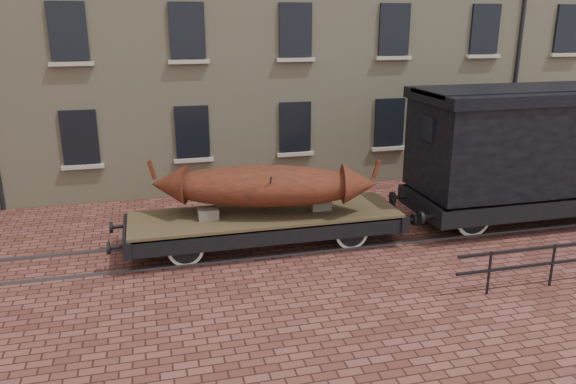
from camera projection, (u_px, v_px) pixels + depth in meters
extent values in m
plane|color=#502821|center=(307.00, 242.00, 15.08)|extent=(90.00, 90.00, 0.00)
cube|color=black|center=(80.00, 137.00, 17.59)|extent=(1.10, 0.12, 1.70)
cube|color=#B1A795|center=(83.00, 167.00, 17.82)|extent=(1.30, 0.18, 0.12)
cube|color=black|center=(192.00, 132.00, 18.42)|extent=(1.10, 0.12, 1.70)
cube|color=#B1A795|center=(194.00, 160.00, 18.65)|extent=(1.30, 0.18, 0.12)
cube|color=black|center=(295.00, 127.00, 19.25)|extent=(1.10, 0.12, 1.70)
cube|color=#B1A795|center=(295.00, 154.00, 19.48)|extent=(1.30, 0.18, 0.12)
cube|color=black|center=(389.00, 122.00, 20.08)|extent=(1.10, 0.12, 1.70)
cube|color=#B1A795|center=(388.00, 148.00, 20.31)|extent=(1.30, 0.18, 0.12)
cube|color=black|center=(476.00, 118.00, 20.92)|extent=(1.10, 0.12, 1.70)
cube|color=#B1A795|center=(474.00, 143.00, 21.14)|extent=(1.30, 0.18, 0.12)
cube|color=black|center=(556.00, 114.00, 21.75)|extent=(1.10, 0.12, 1.70)
cube|color=#B1A795|center=(554.00, 139.00, 21.97)|extent=(1.30, 0.18, 0.12)
cube|color=black|center=(68.00, 31.00, 16.64)|extent=(1.10, 0.12, 1.70)
cube|color=#B1A795|center=(71.00, 64.00, 16.87)|extent=(1.30, 0.18, 0.12)
cube|color=black|center=(187.00, 30.00, 17.47)|extent=(1.10, 0.12, 1.70)
cube|color=#B1A795|center=(189.00, 62.00, 17.70)|extent=(1.30, 0.18, 0.12)
cube|color=black|center=(295.00, 30.00, 18.30)|extent=(1.10, 0.12, 1.70)
cube|color=#B1A795|center=(296.00, 60.00, 18.53)|extent=(1.30, 0.18, 0.12)
cube|color=black|center=(394.00, 29.00, 19.13)|extent=(1.10, 0.12, 1.70)
cube|color=#B1A795|center=(393.00, 58.00, 19.36)|extent=(1.30, 0.18, 0.12)
cube|color=black|center=(485.00, 29.00, 19.96)|extent=(1.10, 0.12, 1.70)
cube|color=#B1A795|center=(483.00, 56.00, 20.19)|extent=(1.30, 0.18, 0.12)
cube|color=black|center=(568.00, 28.00, 20.80)|extent=(1.10, 0.12, 1.70)
cube|color=#B1A795|center=(566.00, 55.00, 21.02)|extent=(1.30, 0.18, 0.12)
cube|color=#59595E|center=(315.00, 252.00, 14.41)|extent=(30.00, 0.08, 0.06)
cube|color=#59595E|center=(300.00, 232.00, 15.74)|extent=(30.00, 0.08, 0.06)
cylinder|color=black|center=(489.00, 273.00, 12.13)|extent=(0.06, 0.06, 1.00)
cylinder|color=black|center=(552.00, 265.00, 12.51)|extent=(0.06, 0.06, 1.00)
cube|color=#413722|center=(265.00, 215.00, 14.56)|extent=(6.95, 2.04, 0.11)
cube|color=black|center=(274.00, 236.00, 13.75)|extent=(6.95, 0.15, 0.42)
cube|color=black|center=(258.00, 212.00, 15.50)|extent=(6.95, 0.15, 0.42)
cube|color=black|center=(128.00, 236.00, 13.80)|extent=(0.20, 2.13, 0.42)
cylinder|color=black|center=(116.00, 247.00, 13.09)|extent=(0.32, 0.09, 0.09)
cylinder|color=black|center=(109.00, 248.00, 13.06)|extent=(0.07, 0.30, 0.30)
cylinder|color=black|center=(118.00, 227.00, 14.38)|extent=(0.32, 0.09, 0.09)
cylinder|color=black|center=(111.00, 227.00, 14.34)|extent=(0.07, 0.30, 0.30)
cube|color=black|center=(389.00, 212.00, 15.45)|extent=(0.20, 2.13, 0.42)
cylinder|color=black|center=(409.00, 220.00, 14.87)|extent=(0.32, 0.09, 0.09)
cylinder|color=black|center=(414.00, 220.00, 14.90)|extent=(0.07, 0.30, 0.30)
cylinder|color=black|center=(387.00, 204.00, 16.15)|extent=(0.32, 0.09, 0.09)
cylinder|color=black|center=(392.00, 204.00, 16.19)|extent=(0.07, 0.30, 0.30)
cylinder|color=black|center=(183.00, 238.00, 14.18)|extent=(0.09, 1.76, 0.09)
cylinder|color=beige|center=(186.00, 249.00, 13.51)|extent=(0.89, 0.06, 0.89)
cylinder|color=black|center=(186.00, 249.00, 13.51)|extent=(0.73, 0.09, 0.73)
cube|color=black|center=(185.00, 242.00, 13.34)|extent=(0.83, 0.07, 0.09)
cylinder|color=beige|center=(181.00, 228.00, 14.84)|extent=(0.89, 0.06, 0.89)
cylinder|color=black|center=(181.00, 228.00, 14.84)|extent=(0.73, 0.09, 0.73)
cube|color=black|center=(181.00, 219.00, 14.88)|extent=(0.83, 0.07, 0.09)
cylinder|color=black|center=(342.00, 224.00, 15.19)|extent=(0.09, 1.76, 0.09)
cylinder|color=beige|center=(352.00, 233.00, 14.52)|extent=(0.89, 0.06, 0.89)
cylinder|color=black|center=(352.00, 233.00, 14.52)|extent=(0.73, 0.09, 0.73)
cube|color=black|center=(354.00, 227.00, 14.35)|extent=(0.83, 0.07, 0.09)
cylinder|color=beige|center=(334.00, 215.00, 15.85)|extent=(0.89, 0.06, 0.89)
cylinder|color=black|center=(334.00, 215.00, 15.85)|extent=(0.73, 0.09, 0.73)
cube|color=black|center=(333.00, 206.00, 15.89)|extent=(0.83, 0.07, 0.09)
cube|color=black|center=(266.00, 228.00, 14.66)|extent=(3.70, 0.06, 0.06)
cube|color=#7B715D|center=(208.00, 213.00, 14.15)|extent=(0.51, 0.46, 0.26)
cube|color=#7B715D|center=(320.00, 204.00, 14.85)|extent=(0.51, 0.46, 0.26)
ellipsoid|color=maroon|center=(264.00, 186.00, 14.31)|extent=(5.38, 2.78, 1.03)
cone|color=maroon|center=(169.00, 184.00, 14.28)|extent=(1.10, 1.16, 0.98)
cube|color=maroon|center=(152.00, 170.00, 14.16)|extent=(0.22, 0.15, 0.50)
cone|color=maroon|center=(360.00, 184.00, 14.32)|extent=(1.10, 1.16, 0.98)
cube|color=maroon|center=(376.00, 169.00, 14.21)|extent=(0.22, 0.15, 0.50)
cylinder|color=#433429|center=(268.00, 195.00, 13.97)|extent=(0.04, 0.88, 1.26)
cylinder|color=#433429|center=(261.00, 186.00, 14.74)|extent=(0.04, 0.88, 1.26)
cube|color=black|center=(552.00, 210.00, 15.32)|extent=(6.56, 0.17, 0.49)
cube|color=black|center=(499.00, 185.00, 17.54)|extent=(6.56, 0.17, 0.49)
cube|color=black|center=(422.00, 206.00, 15.65)|extent=(0.24, 2.62, 0.49)
cylinder|color=black|center=(421.00, 217.00, 14.72)|extent=(0.09, 0.35, 0.35)
cylinder|color=black|center=(393.00, 198.00, 16.34)|extent=(0.09, 0.35, 0.35)
cylinder|color=black|center=(460.00, 210.00, 16.01)|extent=(0.11, 2.08, 0.11)
cylinder|color=beige|center=(474.00, 219.00, 15.34)|extent=(1.05, 0.08, 1.05)
cylinder|color=black|center=(474.00, 219.00, 15.34)|extent=(0.86, 0.11, 0.86)
cylinder|color=beige|center=(447.00, 202.00, 16.67)|extent=(1.05, 0.08, 1.05)
cylinder|color=black|center=(447.00, 202.00, 16.67)|extent=(0.86, 0.11, 0.86)
cylinder|color=beige|center=(566.00, 192.00, 17.66)|extent=(1.05, 0.08, 1.05)
cylinder|color=black|center=(566.00, 192.00, 17.66)|extent=(0.86, 0.11, 0.86)
cube|color=black|center=(531.00, 144.00, 15.96)|extent=(6.56, 2.62, 2.51)
cube|color=black|center=(537.00, 94.00, 15.54)|extent=(6.76, 2.78, 0.31)
cube|color=black|center=(538.00, 89.00, 15.50)|extent=(6.76, 1.86, 0.13)
cube|color=black|center=(427.00, 128.00, 15.00)|extent=(0.09, 0.66, 0.66)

